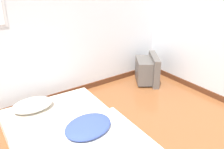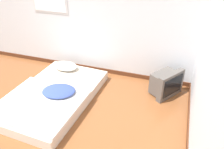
% 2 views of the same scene
% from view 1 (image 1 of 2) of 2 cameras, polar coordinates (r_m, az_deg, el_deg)
% --- Properties ---
extents(wall_back, '(7.32, 0.08, 2.60)m').
position_cam_1_polar(wall_back, '(3.46, -21.78, 11.97)').
color(wall_back, silver).
rests_on(wall_back, ground_plane).
extents(mattress_bed, '(1.37, 2.05, 0.32)m').
position_cam_1_polar(mattress_bed, '(2.89, -8.55, -14.71)').
color(mattress_bed, beige).
rests_on(mattress_bed, ground_plane).
extents(crt_tv, '(0.59, 0.64, 0.49)m').
position_cam_1_polar(crt_tv, '(4.37, 8.19, 1.08)').
color(crt_tv, '#56514C').
rests_on(crt_tv, ground_plane).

